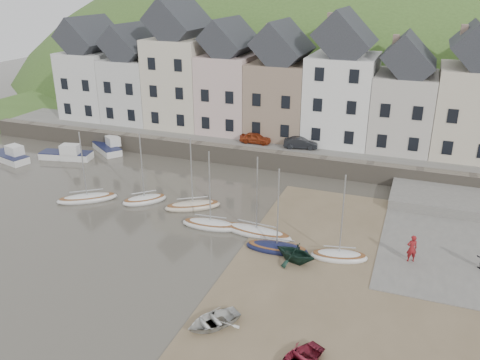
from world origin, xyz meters
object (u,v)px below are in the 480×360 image
at_px(sailboat_0, 87,198).
at_px(rowboat_red, 299,359).
at_px(car_right, 301,143).
at_px(rowboat_white, 213,321).
at_px(rowboat_green, 296,252).
at_px(car_left, 255,138).
at_px(person_red, 412,248).

relative_size(sailboat_0, rowboat_red, 2.20).
relative_size(rowboat_red, car_right, 0.84).
bearing_deg(rowboat_white, sailboat_0, -176.94).
bearing_deg(sailboat_0, rowboat_green, -10.21).
bearing_deg(car_left, person_red, -135.12).
distance_m(car_left, car_right, 4.86).
bearing_deg(car_left, car_right, -90.48).
height_order(sailboat_0, person_red, sailboat_0).
distance_m(rowboat_green, person_red, 7.67).
bearing_deg(person_red, rowboat_white, 25.51).
bearing_deg(rowboat_red, car_right, 132.34).
distance_m(sailboat_0, car_left, 18.49).
xyz_separation_m(rowboat_white, car_left, (-6.85, 26.96, 1.78)).
bearing_deg(rowboat_red, car_left, 141.21).
xyz_separation_m(rowboat_green, car_left, (-9.36, 19.03, 1.36)).
height_order(rowboat_green, person_red, person_red).
height_order(person_red, car_right, car_right).
bearing_deg(rowboat_white, car_right, 131.67).
bearing_deg(car_right, rowboat_white, 173.37).
distance_m(rowboat_green, car_right, 19.60).
relative_size(rowboat_white, rowboat_red, 1.07).
bearing_deg(person_red, car_right, -76.70).
relative_size(rowboat_white, person_red, 1.60).
height_order(sailboat_0, rowboat_green, sailboat_0).
xyz_separation_m(person_red, car_right, (-11.66, 16.31, 1.09)).
height_order(rowboat_white, person_red, person_red).
bearing_deg(person_red, car_left, -66.89).
relative_size(sailboat_0, person_red, 3.31).
bearing_deg(rowboat_white, rowboat_green, 109.94).
xyz_separation_m(sailboat_0, rowboat_white, (16.63, -11.38, 0.12)).
height_order(sailboat_0, car_right, sailboat_0).
bearing_deg(rowboat_green, rowboat_white, -2.82).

